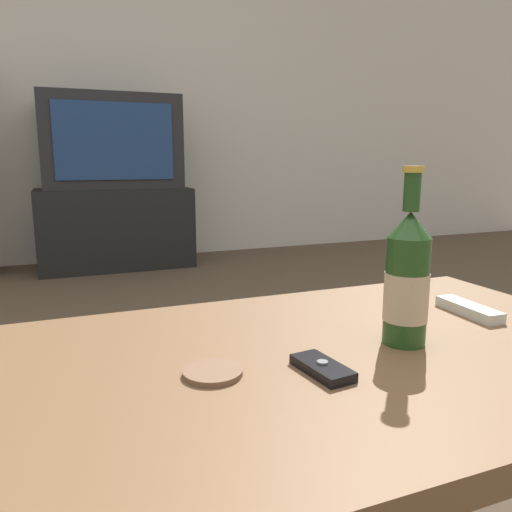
# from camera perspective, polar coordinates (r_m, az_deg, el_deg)

# --- Properties ---
(back_wall) EXTENTS (8.00, 0.05, 2.60)m
(back_wall) POSITION_cam_1_polar(r_m,az_deg,el_deg) (3.73, -18.09, 19.73)
(back_wall) COLOR beige
(back_wall) RESTS_ON ground_plane
(coffee_table) EXTENTS (1.22, 0.65, 0.40)m
(coffee_table) POSITION_cam_1_polar(r_m,az_deg,el_deg) (0.79, 3.29, -15.28)
(coffee_table) COLOR brown
(coffee_table) RESTS_ON ground_plane
(tv_stand) EXTENTS (0.96, 0.46, 0.51)m
(tv_stand) POSITION_cam_1_polar(r_m,az_deg,el_deg) (3.41, -15.76, 3.11)
(tv_stand) COLOR black
(tv_stand) RESTS_ON ground_plane
(television) EXTENTS (0.84, 0.43, 0.58)m
(television) POSITION_cam_1_polar(r_m,az_deg,el_deg) (3.38, -16.24, 12.37)
(television) COLOR black
(television) RESTS_ON tv_stand
(beer_bottle) EXTENTS (0.07, 0.07, 0.28)m
(beer_bottle) POSITION_cam_1_polar(r_m,az_deg,el_deg) (0.83, 16.86, -2.69)
(beer_bottle) COLOR #1E4219
(beer_bottle) RESTS_ON coffee_table
(cell_phone) EXTENTS (0.06, 0.10, 0.02)m
(cell_phone) POSITION_cam_1_polar(r_m,az_deg,el_deg) (0.72, 7.59, -12.56)
(cell_phone) COLOR black
(cell_phone) RESTS_ON coffee_table
(remote_control) EXTENTS (0.05, 0.14, 0.02)m
(remote_control) POSITION_cam_1_polar(r_m,az_deg,el_deg) (1.05, 23.14, -5.62)
(remote_control) COLOR beige
(remote_control) RESTS_ON coffee_table
(coaster) EXTENTS (0.08, 0.08, 0.01)m
(coaster) POSITION_cam_1_polar(r_m,az_deg,el_deg) (0.71, -4.97, -13.11)
(coaster) COLOR brown
(coaster) RESTS_ON coffee_table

